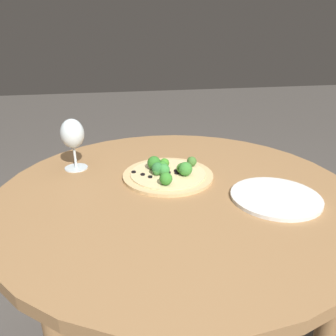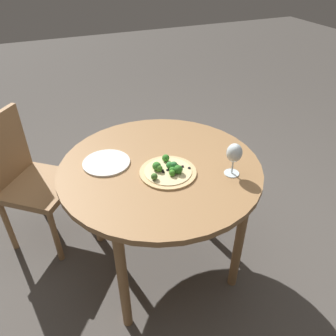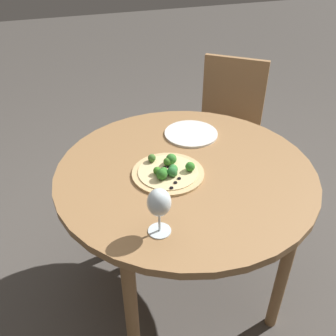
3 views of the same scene
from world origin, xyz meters
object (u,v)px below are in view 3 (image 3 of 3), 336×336
chair (227,128)px  wine_glass (159,204)px  plate_near (191,134)px  pizza (168,171)px

chair → wine_glass: bearing=-88.7°
chair → plate_near: bearing=-95.8°
pizza → chair: bearing=-41.7°
chair → pizza: size_ratio=3.09×
pizza → plate_near: size_ratio=1.16×
pizza → plate_near: (0.26, -0.20, -0.01)m
pizza → wine_glass: (-0.29, 0.13, 0.10)m
chair → wine_glass: (-0.97, 0.74, 0.37)m
chair → pizza: (-0.68, 0.61, 0.27)m
wine_glass → plate_near: (0.55, -0.32, -0.11)m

